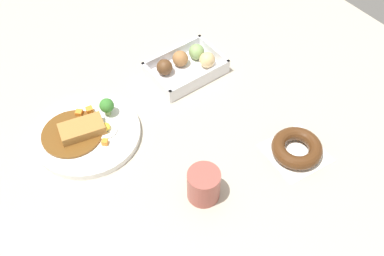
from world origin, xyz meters
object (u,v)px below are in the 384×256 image
curry_plate (87,132)px  donut_box (186,65)px  chocolate_ring_donut (297,148)px  coffee_mug (204,185)px

curry_plate → donut_box: bearing=-172.9°
curry_plate → chocolate_ring_donut: size_ratio=1.79×
curry_plate → donut_box: 0.33m
donut_box → coffee_mug: size_ratio=2.50×
chocolate_ring_donut → coffee_mug: 0.25m
coffee_mug → chocolate_ring_donut: bearing=170.9°
donut_box → chocolate_ring_donut: size_ratio=1.37×
donut_box → chocolate_ring_donut: donut_box is taller
chocolate_ring_donut → curry_plate: bearing=-42.3°
chocolate_ring_donut → donut_box: bearing=-83.3°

